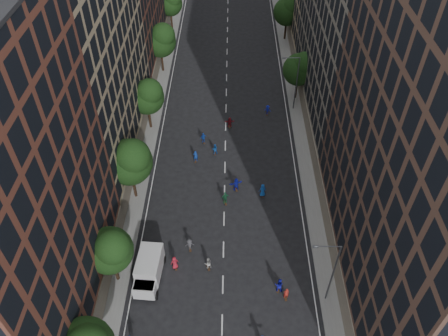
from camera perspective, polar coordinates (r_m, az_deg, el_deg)
name	(u,v)px	position (r m, az deg, el deg)	size (l,w,h in m)	color
ground	(226,128)	(65.61, 0.22, 5.23)	(240.00, 240.00, 0.00)	black
sidewalk_left	(152,98)	(72.66, -9.34, 8.98)	(4.00, 105.00, 0.15)	slate
sidewalk_right	(300,99)	(72.50, 9.93, 8.81)	(4.00, 105.00, 0.15)	slate
bldg_left_b	(61,38)	(55.62, -20.57, 15.62)	(14.00, 26.00, 34.00)	#9A8564
bldg_right_b	(373,10)	(63.22, 18.83, 18.89)	(14.00, 28.00, 33.00)	#686156
tree_left_1	(110,249)	(44.88, -14.61, -10.26)	(4.80, 4.80, 8.21)	black
tree_left_2	(130,161)	(51.99, -12.15, 0.96)	(5.60, 5.60, 9.45)	black
tree_left_3	(148,96)	(63.08, -9.96, 9.29)	(5.00, 5.00, 8.58)	black
tree_left_4	(161,39)	(76.49, -8.24, 16.28)	(5.40, 5.40, 9.08)	black
tree_left_5	(171,2)	(91.04, -6.96, 20.73)	(4.80, 4.80, 8.33)	black
tree_right_a	(300,68)	(69.73, 9.94, 12.73)	(5.00, 5.00, 8.39)	black
tree_right_b	(289,10)	(87.20, 8.43, 19.72)	(5.20, 5.20, 8.83)	black
streetlamp_near	(331,271)	(43.78, 13.86, -12.88)	(2.64, 0.22, 9.06)	#595B60
streetlamp_far	(295,81)	(67.41, 9.30, 11.18)	(2.64, 0.22, 9.06)	#595B60
cargo_van	(149,270)	(47.63, -9.80, -12.99)	(2.91, 5.58, 2.88)	silver
skater_2	(279,285)	(47.04, 7.18, -14.93)	(0.91, 0.71, 1.87)	#1315A1
skater_6	(175,263)	(48.50, -6.45, -12.22)	(0.87, 0.56, 1.77)	#A81C2B
skater_7	(286,294)	(46.79, 8.12, -15.93)	(0.58, 0.38, 1.59)	#AA251C
skater_8	(208,264)	(48.29, -2.11, -12.36)	(0.78, 0.61, 1.61)	#B5B5B1
skater_9	(190,245)	(49.83, -4.51, -9.97)	(1.05, 0.60, 1.63)	#3D3C41
skater_10	(225,198)	(53.98, 0.16, -3.96)	(1.11, 0.46, 1.89)	#1B5B35
skater_11	(236,184)	(55.61, 1.59, -2.17)	(1.73, 0.55, 1.87)	#131AA1
skater_12	(263,190)	(55.08, 5.06, -2.94)	(0.92, 0.60, 1.88)	blue
skater_13	(196,156)	(59.63, -3.74, 1.52)	(0.64, 0.42, 1.74)	#123899
skater_14	(215,149)	(60.74, -1.21, 2.46)	(0.77, 0.60, 1.59)	#154EAD
skater_15	(268,110)	(68.21, 5.71, 7.54)	(1.03, 0.59, 1.59)	#161FB3
skater_16	(203,138)	(62.60, -2.70, 3.93)	(0.96, 0.40, 1.64)	#1541AF
skater_17	(230,123)	(65.34, 0.74, 5.95)	(1.51, 0.48, 1.63)	maroon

